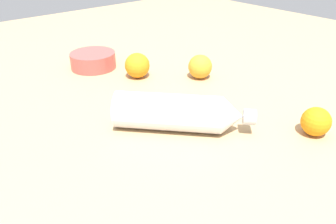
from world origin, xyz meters
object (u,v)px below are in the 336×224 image
at_px(orange_2, 137,65).
at_px(ceramic_bowl, 93,60).
at_px(water_bottle, 179,113).
at_px(orange_0, 316,122).
at_px(orange_1, 200,67).

xyz_separation_m(orange_2, ceramic_bowl, (-0.06, 0.15, -0.01)).
bearing_deg(orange_2, water_bottle, -109.28).
xyz_separation_m(orange_0, orange_1, (0.04, 0.37, 0.00)).
distance_m(water_bottle, ceramic_bowl, 0.44).
height_order(orange_0, ceramic_bowl, orange_0).
bearing_deg(ceramic_bowl, water_bottle, -95.54).
xyz_separation_m(water_bottle, orange_1, (0.24, 0.17, -0.01)).
xyz_separation_m(orange_0, ceramic_bowl, (-0.16, 0.64, -0.01)).
distance_m(water_bottle, orange_0, 0.28).
height_order(orange_0, orange_2, orange_2).
distance_m(water_bottle, orange_1, 0.29).
relative_size(water_bottle, orange_2, 3.58).
bearing_deg(orange_2, ceramic_bowl, 111.72).
bearing_deg(ceramic_bowl, orange_0, -76.17).
relative_size(orange_0, orange_2, 0.85).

